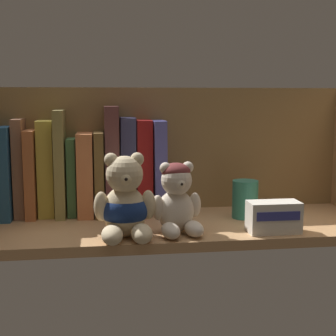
{
  "coord_description": "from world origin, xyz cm",
  "views": [
    {
      "loc": [
        -16.4,
        -96.96,
        27.96
      ],
      "look_at": [
        -3.03,
        0.0,
        13.79
      ],
      "focal_mm": 51.26,
      "sensor_mm": 36.0,
      "label": 1
    }
  ],
  "objects_px": {
    "book_3": "(47,168)",
    "book_6": "(86,173)",
    "book_11": "(158,166)",
    "teddy_bear_larger": "(125,205)",
    "pillar_candle": "(245,199)",
    "book_10": "(144,166)",
    "book_2": "(33,173)",
    "book_4": "(61,163)",
    "book_7": "(99,173)",
    "book_8": "(112,160)",
    "small_product_box": "(274,217)",
    "book_0": "(8,171)",
    "book_1": "(21,168)",
    "teddy_bear_smaller": "(177,200)",
    "book_9": "(127,165)"
  },
  "relations": [
    {
      "from": "teddy_bear_smaller",
      "to": "small_product_box",
      "type": "distance_m",
      "value": 0.19
    },
    {
      "from": "book_1",
      "to": "book_3",
      "type": "xyz_separation_m",
      "value": [
        0.06,
        0.0,
        -0.0
      ]
    },
    {
      "from": "book_4",
      "to": "teddy_bear_larger",
      "type": "height_order",
      "value": "book_4"
    },
    {
      "from": "book_0",
      "to": "teddy_bear_larger",
      "type": "distance_m",
      "value": 0.32
    },
    {
      "from": "small_product_box",
      "to": "book_7",
      "type": "bearing_deg",
      "value": 148.02
    },
    {
      "from": "book_11",
      "to": "teddy_bear_larger",
      "type": "xyz_separation_m",
      "value": [
        -0.09,
        -0.21,
        -0.04
      ]
    },
    {
      "from": "book_0",
      "to": "book_6",
      "type": "bearing_deg",
      "value": 0.0
    },
    {
      "from": "pillar_candle",
      "to": "teddy_bear_larger",
      "type": "bearing_deg",
      "value": -156.48
    },
    {
      "from": "book_1",
      "to": "small_product_box",
      "type": "distance_m",
      "value": 0.56
    },
    {
      "from": "book_3",
      "to": "book_6",
      "type": "relative_size",
      "value": 1.15
    },
    {
      "from": "book_10",
      "to": "book_2",
      "type": "bearing_deg",
      "value": 180.0
    },
    {
      "from": "book_1",
      "to": "book_6",
      "type": "bearing_deg",
      "value": 0.0
    },
    {
      "from": "book_6",
      "to": "pillar_candle",
      "type": "relative_size",
      "value": 2.23
    },
    {
      "from": "teddy_bear_larger",
      "to": "book_3",
      "type": "bearing_deg",
      "value": 128.37
    },
    {
      "from": "book_4",
      "to": "teddy_bear_smaller",
      "type": "bearing_deg",
      "value": -39.09
    },
    {
      "from": "teddy_bear_larger",
      "to": "pillar_candle",
      "type": "bearing_deg",
      "value": 23.52
    },
    {
      "from": "book_1",
      "to": "book_11",
      "type": "relative_size",
      "value": 1.02
    },
    {
      "from": "book_3",
      "to": "book_6",
      "type": "bearing_deg",
      "value": 0.0
    },
    {
      "from": "book_6",
      "to": "book_10",
      "type": "distance_m",
      "value": 0.13
    },
    {
      "from": "book_1",
      "to": "teddy_bear_smaller",
      "type": "relative_size",
      "value": 1.56
    },
    {
      "from": "book_4",
      "to": "pillar_candle",
      "type": "distance_m",
      "value": 0.42
    },
    {
      "from": "book_6",
      "to": "book_11",
      "type": "height_order",
      "value": "book_11"
    },
    {
      "from": "book_2",
      "to": "book_4",
      "type": "height_order",
      "value": "book_4"
    },
    {
      "from": "book_10",
      "to": "book_3",
      "type": "bearing_deg",
      "value": 180.0
    },
    {
      "from": "book_0",
      "to": "teddy_bear_smaller",
      "type": "relative_size",
      "value": 1.44
    },
    {
      "from": "book_4",
      "to": "book_1",
      "type": "bearing_deg",
      "value": 180.0
    },
    {
      "from": "book_3",
      "to": "pillar_candle",
      "type": "height_order",
      "value": "book_3"
    },
    {
      "from": "book_7",
      "to": "book_11",
      "type": "relative_size",
      "value": 0.89
    },
    {
      "from": "book_0",
      "to": "book_1",
      "type": "relative_size",
      "value": 0.93
    },
    {
      "from": "book_6",
      "to": "book_8",
      "type": "relative_size",
      "value": 0.76
    },
    {
      "from": "book_2",
      "to": "book_8",
      "type": "height_order",
      "value": "book_8"
    },
    {
      "from": "book_0",
      "to": "book_2",
      "type": "relative_size",
      "value": 1.04
    },
    {
      "from": "small_product_box",
      "to": "book_0",
      "type": "bearing_deg",
      "value": 158.6
    },
    {
      "from": "book_6",
      "to": "book_7",
      "type": "xyz_separation_m",
      "value": [
        0.03,
        0.0,
        0.0
      ]
    },
    {
      "from": "book_0",
      "to": "book_7",
      "type": "height_order",
      "value": "book_0"
    },
    {
      "from": "book_8",
      "to": "book_11",
      "type": "distance_m",
      "value": 0.11
    },
    {
      "from": "book_9",
      "to": "teddy_bear_larger",
      "type": "bearing_deg",
      "value": -94.43
    },
    {
      "from": "book_6",
      "to": "small_product_box",
      "type": "height_order",
      "value": "book_6"
    },
    {
      "from": "book_1",
      "to": "book_4",
      "type": "height_order",
      "value": "book_4"
    },
    {
      "from": "book_11",
      "to": "book_7",
      "type": "bearing_deg",
      "value": 180.0
    },
    {
      "from": "teddy_bear_larger",
      "to": "pillar_candle",
      "type": "relative_size",
      "value": 1.94
    },
    {
      "from": "book_2",
      "to": "book_7",
      "type": "height_order",
      "value": "book_2"
    },
    {
      "from": "book_1",
      "to": "small_product_box",
      "type": "xyz_separation_m",
      "value": [
        0.51,
        -0.21,
        -0.08
      ]
    },
    {
      "from": "small_product_box",
      "to": "teddy_bear_smaller",
      "type": "bearing_deg",
      "value": 173.59
    },
    {
      "from": "book_1",
      "to": "book_9",
      "type": "height_order",
      "value": "book_9"
    },
    {
      "from": "book_2",
      "to": "book_3",
      "type": "distance_m",
      "value": 0.03
    },
    {
      "from": "book_2",
      "to": "book_4",
      "type": "distance_m",
      "value": 0.07
    },
    {
      "from": "book_6",
      "to": "book_3",
      "type": "bearing_deg",
      "value": 180.0
    },
    {
      "from": "pillar_candle",
      "to": "book_7",
      "type": "bearing_deg",
      "value": 164.16
    },
    {
      "from": "book_4",
      "to": "book_10",
      "type": "relative_size",
      "value": 1.11
    }
  ]
}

